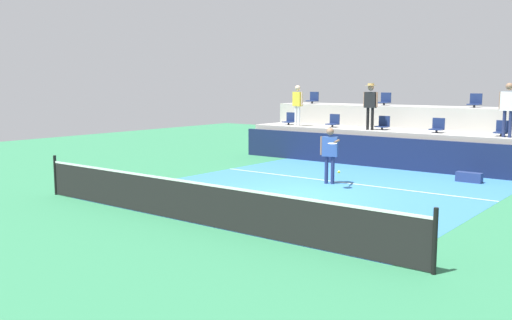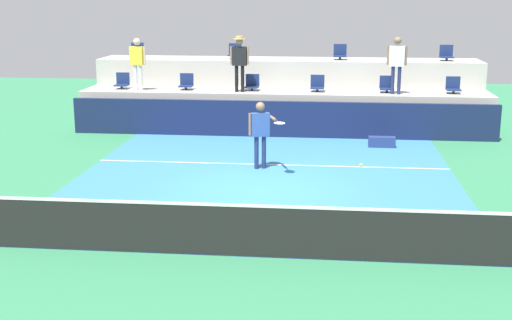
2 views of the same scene
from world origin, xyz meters
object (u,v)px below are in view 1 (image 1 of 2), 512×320
object	(u,v)px
stadium_chair_lower_mid_left	(383,124)
stadium_chair_upper_left	(385,100)
stadium_chair_upper_right	(475,102)
stadium_chair_lower_far_left	(290,120)
stadium_chair_upper_far_left	(313,99)
spectator_leaning_on_rail	(298,102)
spectator_in_white	(508,104)
tennis_player	(330,150)
tennis_ball	(339,172)
spectator_with_hat	(370,101)
stadium_chair_lower_left	(333,122)
stadium_chair_lower_right	(502,130)
stadium_chair_lower_mid_right	(438,127)
equipment_bag	(469,177)

from	to	relation	value
stadium_chair_lower_mid_left	stadium_chair_upper_left	xyz separation A→B (m)	(-0.80, 1.80, 0.85)
stadium_chair_upper_right	stadium_chair_lower_far_left	bearing A→B (deg)	-165.75
stadium_chair_upper_far_left	spectator_leaning_on_rail	world-z (taller)	spectator_leaning_on_rail
stadium_chair_upper_left	spectator_in_white	size ratio (longest dim) A/B	0.30
tennis_player	tennis_ball	size ratio (longest dim) A/B	24.77
spectator_with_hat	spectator_in_white	size ratio (longest dim) A/B	1.00
stadium_chair_lower_mid_left	stadium_chair_upper_right	world-z (taller)	stadium_chair_upper_right
stadium_chair_lower_left	stadium_chair_lower_right	xyz separation A→B (m)	(6.42, 0.00, 0.00)
stadium_chair_lower_left	spectator_in_white	world-z (taller)	spectator_in_white
stadium_chair_lower_left	stadium_chair_upper_left	world-z (taller)	stadium_chair_upper_left
spectator_with_hat	stadium_chair_upper_right	bearing A→B (deg)	34.66
tennis_player	stadium_chair_upper_right	bearing A→B (deg)	74.25
stadium_chair_lower_right	tennis_ball	xyz separation A→B (m)	(-1.15, -8.80, -0.44)
stadium_chair_lower_right	tennis_ball	bearing A→B (deg)	-97.43
spectator_with_hat	tennis_ball	world-z (taller)	spectator_with_hat
stadium_chair_lower_mid_left	spectator_leaning_on_rail	world-z (taller)	spectator_leaning_on_rail
stadium_chair_lower_mid_left	stadium_chair_upper_far_left	size ratio (longest dim) A/B	1.00
stadium_chair_lower_mid_right	stadium_chair_lower_right	world-z (taller)	same
spectator_in_white	tennis_ball	size ratio (longest dim) A/B	25.80
stadium_chair_lower_mid_left	tennis_player	distance (m)	5.36
stadium_chair_upper_far_left	stadium_chair_upper_left	size ratio (longest dim) A/B	1.00
stadium_chair_lower_left	spectator_leaning_on_rail	size ratio (longest dim) A/B	0.31
stadium_chair_upper_left	spectator_with_hat	distance (m)	2.23
stadium_chair_lower_left	stadium_chair_upper_far_left	size ratio (longest dim) A/B	1.00
stadium_chair_lower_mid_right	spectator_with_hat	xyz separation A→B (m)	(-2.45, -0.38, 0.86)
stadium_chair_lower_far_left	stadium_chair_lower_left	size ratio (longest dim) A/B	1.00
spectator_in_white	stadium_chair_upper_right	bearing A→B (deg)	127.92
stadium_chair_lower_right	stadium_chair_lower_mid_right	bearing A→B (deg)	180.00
stadium_chair_lower_mid_left	spectator_with_hat	size ratio (longest dim) A/B	0.30
stadium_chair_upper_right	stadium_chair_lower_left	bearing A→B (deg)	-160.03
stadium_chair_lower_far_left	tennis_ball	size ratio (longest dim) A/B	7.65
stadium_chair_lower_left	stadium_chair_lower_mid_right	xyz separation A→B (m)	(4.24, 0.00, 0.00)
tennis_player	spectator_in_white	xyz separation A→B (m)	(3.70, 4.89, 1.29)
stadium_chair_upper_left	stadium_chair_upper_right	bearing A→B (deg)	0.00
stadium_chair_lower_far_left	stadium_chair_upper_right	bearing A→B (deg)	14.25
stadium_chair_upper_left	equipment_bag	size ratio (longest dim) A/B	0.68
spectator_in_white	stadium_chair_lower_left	bearing A→B (deg)	176.70
stadium_chair_upper_right	spectator_in_white	distance (m)	2.77
tennis_ball	stadium_chair_upper_left	bearing A→B (deg)	110.29
stadium_chair_upper_left	tennis_player	bearing A→B (deg)	-77.21
stadium_chair_lower_mid_right	stadium_chair_upper_left	distance (m)	3.51
stadium_chair_upper_far_left	stadium_chair_lower_far_left	bearing A→B (deg)	-90.81
spectator_in_white	equipment_bag	distance (m)	2.99
stadium_chair_upper_far_left	spectator_in_white	distance (m)	9.03
stadium_chair_upper_left	equipment_bag	bearing A→B (deg)	-41.06
stadium_chair_lower_left	equipment_bag	bearing A→B (deg)	-21.16
stadium_chair_upper_far_left	spectator_with_hat	world-z (taller)	spectator_with_hat
stadium_chair_lower_mid_right	stadium_chair_upper_right	xyz separation A→B (m)	(0.71, 1.80, 0.85)
stadium_chair_lower_mid_right	equipment_bag	xyz separation A→B (m)	(1.91, -2.38, -1.31)
stadium_chair_lower_far_left	stadium_chair_lower_mid_right	bearing A→B (deg)	0.00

